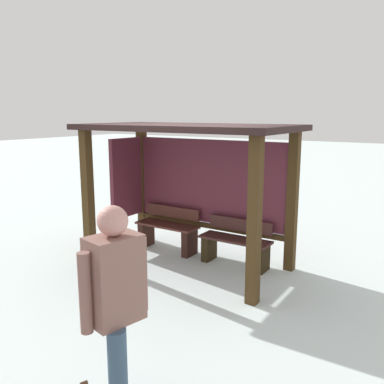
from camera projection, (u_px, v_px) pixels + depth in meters
ground_plane at (187, 264)px, 6.49m from camera, size 60.00×60.00×0.00m
bus_shelter at (188, 161)px, 6.43m from camera, size 3.25×1.72×2.20m
bench_left_inside at (168, 231)px, 7.10m from camera, size 1.13×0.39×0.75m
bench_center_inside at (236, 245)px, 6.40m from camera, size 1.13×0.37×0.72m
person_walking at (116, 300)px, 3.04m from camera, size 0.37×0.59×1.71m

